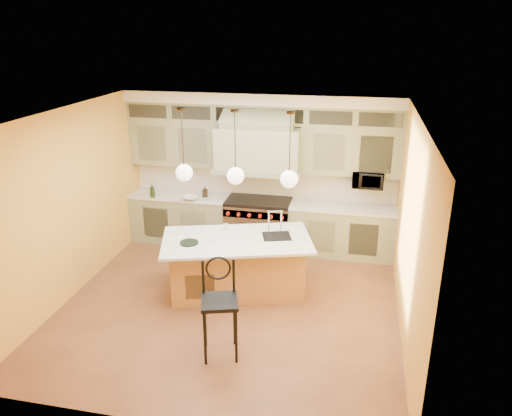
% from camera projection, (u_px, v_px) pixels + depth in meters
% --- Properties ---
extents(floor, '(5.00, 5.00, 0.00)m').
position_uv_depth(floor, '(230.00, 304.00, 7.63)').
color(floor, brown).
rests_on(floor, ground).
extents(ceiling, '(5.00, 5.00, 0.00)m').
position_uv_depth(ceiling, '(226.00, 115.00, 6.62)').
color(ceiling, white).
rests_on(ceiling, wall_back).
extents(wall_back, '(5.00, 0.00, 5.00)m').
position_uv_depth(wall_back, '(262.00, 169.00, 9.42)').
color(wall_back, gold).
rests_on(wall_back, ground).
extents(wall_front, '(5.00, 0.00, 5.00)m').
position_uv_depth(wall_front, '(163.00, 308.00, 4.83)').
color(wall_front, gold).
rests_on(wall_front, ground).
extents(wall_left, '(0.00, 5.00, 5.00)m').
position_uv_depth(wall_left, '(70.00, 204.00, 7.61)').
color(wall_left, gold).
rests_on(wall_left, ground).
extents(wall_right, '(0.00, 5.00, 5.00)m').
position_uv_depth(wall_right, '(410.00, 230.00, 6.64)').
color(wall_right, gold).
rests_on(wall_right, ground).
extents(back_cabinetry, '(5.00, 0.77, 2.90)m').
position_uv_depth(back_cabinetry, '(260.00, 174.00, 9.18)').
color(back_cabinetry, gray).
rests_on(back_cabinetry, floor).
extents(range, '(1.20, 0.74, 0.96)m').
position_uv_depth(range, '(259.00, 223.00, 9.43)').
color(range, silver).
rests_on(range, floor).
extents(kitchen_island, '(2.53, 1.83, 1.35)m').
position_uv_depth(kitchen_island, '(237.00, 264.00, 7.88)').
color(kitchen_island, '#A06738').
rests_on(kitchen_island, floor).
extents(counter_stool, '(0.57, 0.57, 1.30)m').
position_uv_depth(counter_stool, '(219.00, 302.00, 6.27)').
color(counter_stool, black).
rests_on(counter_stool, floor).
extents(microwave, '(0.54, 0.37, 0.30)m').
position_uv_depth(microwave, '(368.00, 179.00, 8.81)').
color(microwave, black).
rests_on(microwave, back_cabinetry).
extents(oil_bottle_a, '(0.12, 0.12, 0.27)m').
position_uv_depth(oil_bottle_a, '(152.00, 191.00, 9.41)').
color(oil_bottle_a, '#1A3113').
rests_on(oil_bottle_a, back_cabinetry).
extents(oil_bottle_b, '(0.11, 0.11, 0.21)m').
position_uv_depth(oil_bottle_b, '(205.00, 192.00, 9.44)').
color(oil_bottle_b, black).
rests_on(oil_bottle_b, back_cabinetry).
extents(fruit_bowl, '(0.30, 0.30, 0.07)m').
position_uv_depth(fruit_bowl, '(190.00, 198.00, 9.30)').
color(fruit_bowl, beige).
rests_on(fruit_bowl, back_cabinetry).
extents(cup, '(0.10, 0.10, 0.09)m').
position_uv_depth(cup, '(226.00, 227.00, 8.01)').
color(cup, silver).
rests_on(cup, kitchen_island).
extents(pendant_left, '(0.26, 0.26, 1.11)m').
position_uv_depth(pendant_left, '(184.00, 171.00, 7.52)').
color(pendant_left, '#2D2319').
rests_on(pendant_left, ceiling).
extents(pendant_center, '(0.26, 0.26, 1.11)m').
position_uv_depth(pendant_center, '(236.00, 174.00, 7.36)').
color(pendant_center, '#2D2319').
rests_on(pendant_center, ceiling).
extents(pendant_right, '(0.26, 0.26, 1.11)m').
position_uv_depth(pendant_right, '(289.00, 177.00, 7.21)').
color(pendant_right, '#2D2319').
rests_on(pendant_right, ceiling).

